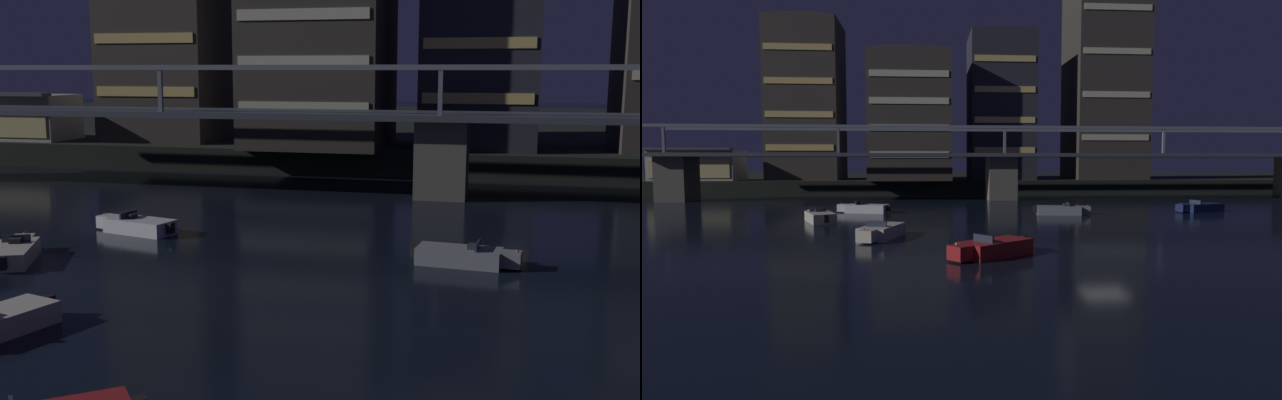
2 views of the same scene
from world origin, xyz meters
The scene contains 14 objects.
ground_plane centered at (0.00, 0.00, 0.00)m, with size 400.00×400.00×0.00m, color black.
far_riverbank centered at (0.00, 86.22, 1.10)m, with size 240.00×80.00×2.20m, color black.
river_bridge centered at (0.00, 38.21, 4.46)m, with size 87.31×6.40×9.38m.
tower_west_low centered at (-28.16, 53.66, 14.43)m, with size 10.61×10.07×24.77m.
tower_west_tall centered at (-12.03, 51.00, 11.74)m, with size 12.08×12.89×19.38m.
tower_central centered at (2.00, 52.85, 13.57)m, with size 9.88×10.00×23.04m.
tower_east_tall centered at (19.18, 53.99, 18.55)m, with size 11.32×10.93×33.01m.
waterfront_pavilion centered at (-43.29, 50.13, 4.44)m, with size 12.40×7.40×4.70m.
speedboat_near_left centered at (2.64, 18.70, 0.41)m, with size 5.23×2.22×1.16m.
speedboat_near_center centered at (-15.61, 21.70, 0.41)m, with size 5.19×2.74×1.16m.
speedboat_near_right centered at (-18.34, 14.38, 0.41)m, with size 3.18×5.04×1.16m.
speedboat_mid_left centered at (-6.42, -1.50, 0.41)m, with size 4.64×4.08×1.16m.
speedboat_mid_center centered at (-12.65, 5.12, 0.41)m, with size 2.86×5.16×1.16m.
speedboat_mid_right centered at (16.95, 20.41, 0.41)m, with size 5.16×2.85×1.16m.
Camera 2 is at (-9.77, -26.58, 4.72)m, focal length 28.17 mm.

